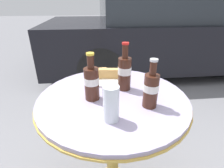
# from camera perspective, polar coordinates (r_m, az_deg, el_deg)

# --- Properties ---
(bistro_table) EXTENTS (0.77, 0.77, 0.76)m
(bistro_table) POSITION_cam_1_polar(r_m,az_deg,el_deg) (0.98, 0.24, -11.51)
(bistro_table) COLOR gold
(bistro_table) RESTS_ON ground_plane
(cola_bottle_left) EXTENTS (0.07, 0.07, 0.26)m
(cola_bottle_left) POSITION_cam_1_polar(r_m,az_deg,el_deg) (0.93, 4.12, 4.01)
(cola_bottle_left) COLOR #3D1E14
(cola_bottle_left) RESTS_ON bistro_table
(cola_bottle_right) EXTENTS (0.07, 0.07, 0.23)m
(cola_bottle_right) POSITION_cam_1_polar(r_m,az_deg,el_deg) (0.84, -6.67, 0.72)
(cola_bottle_right) COLOR #3D1E14
(cola_bottle_right) RESTS_ON bistro_table
(cola_bottle_center) EXTENTS (0.07, 0.07, 0.23)m
(cola_bottle_center) POSITION_cam_1_polar(r_m,az_deg,el_deg) (0.79, 12.60, -1.53)
(cola_bottle_center) COLOR #3D1E14
(cola_bottle_center) RESTS_ON bistro_table
(drinking_glass) EXTENTS (0.06, 0.06, 0.15)m
(drinking_glass) POSITION_cam_1_polar(r_m,az_deg,el_deg) (0.69, -0.29, -6.94)
(drinking_glass) COLOR black
(drinking_glass) RESTS_ON bistro_table
(lunch_plate_near) EXTENTS (0.23, 0.22, 0.07)m
(lunch_plate_near) POSITION_cam_1_polar(r_m,az_deg,el_deg) (1.07, -2.22, 2.54)
(lunch_plate_near) COLOR white
(lunch_plate_near) RESTS_ON bistro_table
(parked_car) EXTENTS (4.44, 1.82, 1.33)m
(parked_car) POSITION_cam_1_polar(r_m,az_deg,el_deg) (3.48, 18.59, 15.22)
(parked_car) COLOR black
(parked_car) RESTS_ON ground_plane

